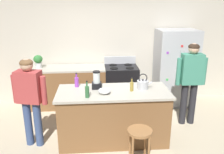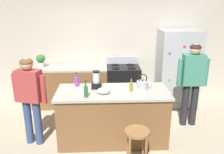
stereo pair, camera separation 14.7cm
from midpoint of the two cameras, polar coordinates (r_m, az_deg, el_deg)
ground_plane at (r=4.42m, az=1.15°, el=-14.85°), size 14.00×14.00×0.00m
back_wall at (r=5.76m, az=0.06°, el=7.52°), size 8.00×0.10×2.70m
kitchen_island at (r=4.18m, az=1.19°, el=-9.39°), size 1.91×0.81×0.94m
back_counter_run at (r=5.62m, az=-7.95°, el=-2.21°), size 2.00×0.64×0.94m
refrigerator at (r=5.71m, az=16.34°, el=1.99°), size 0.90×0.73×1.78m
stove_range at (r=5.59m, az=3.41°, el=-2.04°), size 0.76×0.65×1.12m
person_by_island_left at (r=4.10m, az=-18.33°, el=-3.90°), size 0.59×0.31×1.54m
person_by_sink_right at (r=4.77m, az=19.74°, el=-0.14°), size 0.59×0.23×1.65m
bar_stool at (r=3.54m, az=7.31°, el=-14.69°), size 0.36×0.36×0.63m
potted_plant at (r=5.57m, az=-16.18°, el=3.98°), size 0.20×0.20×0.30m
blender_appliance at (r=4.08m, az=-2.81°, el=-0.97°), size 0.17×0.17×0.31m
bottle_olive_oil at (r=3.71m, az=-5.24°, el=-3.43°), size 0.07×0.07×0.28m
bottle_vinegar at (r=3.96m, az=5.72°, el=-2.28°), size 0.06×0.06×0.24m
bottle_soda at (r=4.20m, az=-7.59°, el=-1.04°), size 0.07×0.07×0.26m
mixing_bowl at (r=3.86m, az=-0.98°, el=-3.34°), size 0.21×0.21×0.09m
tea_kettle at (r=4.09m, az=8.42°, el=-1.82°), size 0.28×0.20×0.27m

